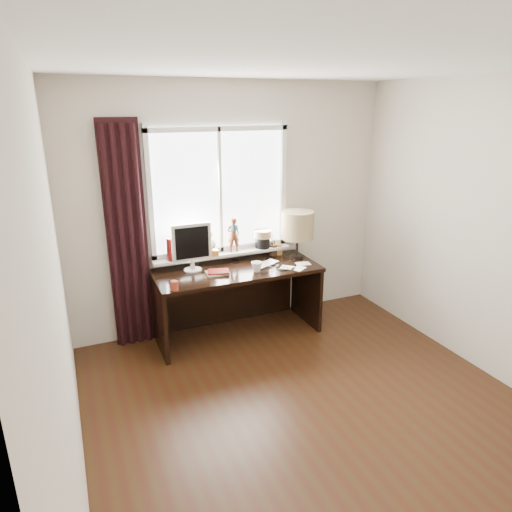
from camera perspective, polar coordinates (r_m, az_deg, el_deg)
name	(u,v)px	position (r m, az deg, el deg)	size (l,w,h in m)	color
floor	(325,424)	(3.82, 8.66, -20.05)	(3.50, 4.00, 0.00)	#321E0D
ceiling	(347,62)	(3.00, 11.26, 22.65)	(3.50, 4.00, 0.00)	white
wall_back	(233,208)	(4.90, -2.95, 5.99)	(3.50, 2.60, 0.00)	beige
wall_left	(60,311)	(2.71, -23.34, -6.33)	(4.00, 2.60, 0.00)	beige
laptop	(266,264)	(4.78, 1.25, -1.04)	(0.31, 0.20, 0.02)	silver
mug	(257,266)	(4.59, 0.08, -1.32)	(0.11, 0.10, 0.11)	white
red_cup	(175,286)	(4.21, -10.13, -3.66)	(0.07, 0.07, 0.09)	maroon
window	(222,209)	(4.81, -4.32, 5.82)	(1.52, 0.20, 1.40)	white
curtain	(127,239)	(4.60, -15.82, 2.06)	(0.38, 0.09, 2.25)	black
desk	(234,287)	(4.87, -2.77, -3.93)	(1.70, 0.70, 0.75)	black
monitor	(192,244)	(4.60, -8.05, 1.45)	(0.40, 0.18, 0.49)	beige
notebook_stack	(218,272)	(4.56, -4.81, -2.04)	(0.25, 0.20, 0.03)	beige
brush_holder	(273,250)	(5.09, 2.18, 0.77)	(0.09, 0.09, 0.25)	black
icon_frame	(278,250)	(5.08, 2.74, 0.79)	(0.10, 0.04, 0.13)	gold
table_lamp	(298,226)	(4.94, 5.22, 3.81)	(0.35, 0.35, 0.52)	black
loose_papers	(297,266)	(4.77, 5.09, -1.31)	(0.38, 0.26, 0.00)	white
desk_cables	(266,264)	(4.82, 1.24, -0.97)	(0.50, 0.54, 0.01)	black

